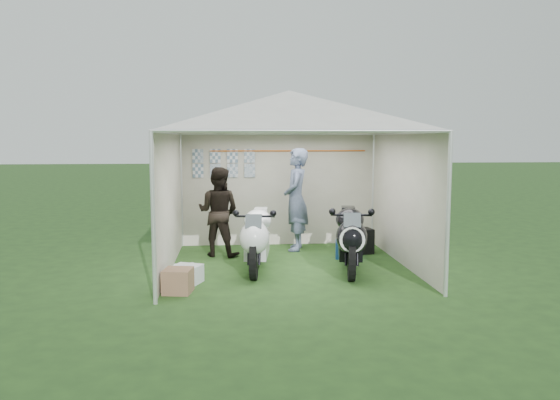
# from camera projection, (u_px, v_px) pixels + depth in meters

# --- Properties ---
(ground) EXTENTS (80.00, 80.00, 0.00)m
(ground) POSITION_uv_depth(u_px,v_px,m) (289.00, 266.00, 9.44)
(ground) COLOR #203B18
(ground) RESTS_ON ground
(canopy_tent) EXTENTS (5.66, 5.66, 3.00)m
(canopy_tent) POSITION_uv_depth(u_px,v_px,m) (289.00, 116.00, 9.18)
(canopy_tent) COLOR silver
(canopy_tent) RESTS_ON ground
(motorcycle_white) EXTENTS (0.63, 2.10, 1.04)m
(motorcycle_white) POSITION_uv_depth(u_px,v_px,m) (257.00, 236.00, 9.10)
(motorcycle_white) COLOR black
(motorcycle_white) RESTS_ON ground
(motorcycle_black) EXTENTS (0.71, 2.16, 1.07)m
(motorcycle_black) POSITION_uv_depth(u_px,v_px,m) (350.00, 236.00, 9.03)
(motorcycle_black) COLOR black
(motorcycle_black) RESTS_ON ground
(paddock_stand) EXTENTS (0.48, 0.35, 0.33)m
(paddock_stand) POSITION_uv_depth(u_px,v_px,m) (347.00, 249.00, 10.06)
(paddock_stand) COLOR blue
(paddock_stand) RESTS_ON ground
(person_dark_jacket) EXTENTS (0.98, 0.87, 1.68)m
(person_dark_jacket) POSITION_uv_depth(u_px,v_px,m) (218.00, 212.00, 10.21)
(person_dark_jacket) COLOR black
(person_dark_jacket) RESTS_ON ground
(person_blue_jacket) EXTENTS (0.59, 0.80, 2.01)m
(person_blue_jacket) POSITION_uv_depth(u_px,v_px,m) (296.00, 200.00, 10.73)
(person_blue_jacket) COLOR slate
(person_blue_jacket) RESTS_ON ground
(equipment_box) EXTENTS (0.53, 0.45, 0.48)m
(equipment_box) POSITION_uv_depth(u_px,v_px,m) (359.00, 241.00, 10.51)
(equipment_box) COLOR black
(equipment_box) RESTS_ON ground
(crate_0) EXTENTS (0.50, 0.45, 0.27)m
(crate_0) POSITION_uv_depth(u_px,v_px,m) (188.00, 274.00, 8.36)
(crate_0) COLOR silver
(crate_0) RESTS_ON ground
(crate_1) EXTENTS (0.45, 0.45, 0.35)m
(crate_1) POSITION_uv_depth(u_px,v_px,m) (178.00, 281.00, 7.80)
(crate_1) COLOR brown
(crate_1) RESTS_ON ground
(crate_2) EXTENTS (0.37, 0.33, 0.23)m
(crate_2) POSITION_uv_depth(u_px,v_px,m) (185.00, 272.00, 8.56)
(crate_2) COLOR #B6BCC0
(crate_2) RESTS_ON ground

